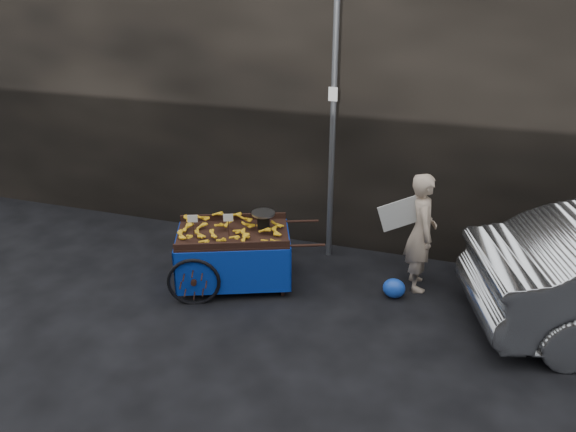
% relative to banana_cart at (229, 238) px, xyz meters
% --- Properties ---
extents(ground, '(80.00, 80.00, 0.00)m').
position_rel_banana_cart_xyz_m(ground, '(0.76, -0.11, -0.67)').
color(ground, black).
rests_on(ground, ground).
extents(building_wall, '(13.50, 2.00, 5.00)m').
position_rel_banana_cart_xyz_m(building_wall, '(1.16, 2.49, 1.83)').
color(building_wall, black).
rests_on(building_wall, ground).
extents(street_pole, '(0.12, 0.10, 4.00)m').
position_rel_banana_cart_xyz_m(street_pole, '(1.06, 1.19, 1.33)').
color(street_pole, slate).
rests_on(street_pole, ground).
extents(banana_cart, '(2.19, 1.56, 1.09)m').
position_rel_banana_cart_xyz_m(banana_cart, '(0.00, 0.00, 0.00)').
color(banana_cart, black).
rests_on(banana_cart, ground).
extents(vendor, '(0.82, 0.67, 1.60)m').
position_rel_banana_cart_xyz_m(vendor, '(2.39, 0.68, 0.13)').
color(vendor, tan).
rests_on(vendor, ground).
extents(plastic_bag, '(0.29, 0.23, 0.26)m').
position_rel_banana_cart_xyz_m(plastic_bag, '(2.15, 0.30, -0.54)').
color(plastic_bag, blue).
rests_on(plastic_bag, ground).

